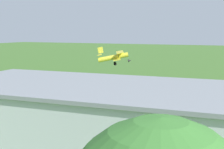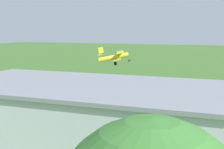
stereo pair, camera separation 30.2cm
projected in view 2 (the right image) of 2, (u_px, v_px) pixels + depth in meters
ground_plane at (151, 83)px, 73.05m from camera, size 400.00×400.00×0.00m
hangar at (82, 114)px, 32.82m from camera, size 30.24×16.75×6.57m
biplane at (115, 57)px, 69.09m from camera, size 7.47×7.62×4.01m
car_silver at (46, 100)px, 50.75m from camera, size 2.28×4.20×1.59m
car_green at (2, 100)px, 51.41m from camera, size 2.43×4.67×1.50m
person_beside_truck at (107, 100)px, 50.75m from camera, size 0.54×0.54×1.62m
person_at_fence_line at (73, 101)px, 50.39m from camera, size 0.54×0.54×1.54m
person_crossing_taxiway at (83, 100)px, 51.25m from camera, size 0.40×0.40×1.57m
person_near_hangar_door at (161, 107)px, 46.40m from camera, size 0.54×0.54×1.59m
person_watching_takeoff at (213, 111)px, 44.15m from camera, size 0.41×0.41×1.64m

